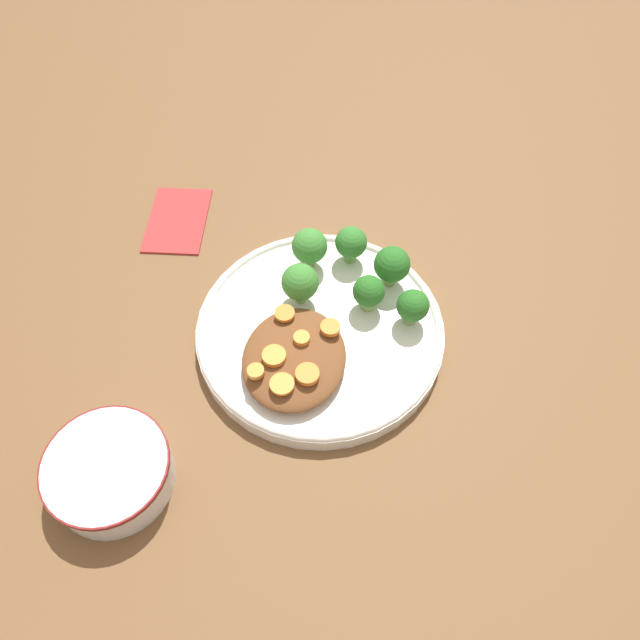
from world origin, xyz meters
The scene contains 18 objects.
ground_plane centered at (0.00, 0.00, 0.00)m, with size 4.00×4.00×0.00m, color brown.
plate centered at (0.00, 0.00, 0.01)m, with size 0.29×0.29×0.02m.
dip_bowl centered at (0.21, -0.18, 0.03)m, with size 0.13×0.13×0.04m.
stew_mound centered at (0.05, -0.02, 0.03)m, with size 0.14×0.11×0.03m, color brown.
broccoli_floret_0 centered at (-0.04, -0.03, 0.05)m, with size 0.04×0.04×0.06m.
broccoli_floret_1 centered at (-0.04, 0.05, 0.05)m, with size 0.04×0.04×0.05m.
broccoli_floret_2 centered at (-0.08, 0.07, 0.05)m, with size 0.04×0.04×0.06m.
broccoli_floret_3 centered at (-0.03, 0.10, 0.05)m, with size 0.04×0.04×0.05m.
broccoli_floret_4 centered at (-0.09, -0.03, 0.05)m, with size 0.04×0.04×0.06m.
broccoli_floret_5 centered at (-0.11, 0.02, 0.05)m, with size 0.04×0.04×0.05m.
carrot_slice_0 centered at (0.06, -0.04, 0.05)m, with size 0.03×0.03×0.01m, color orange.
carrot_slice_1 centered at (0.04, -0.01, 0.05)m, with size 0.02×0.02×0.01m, color orange.
carrot_slice_2 centered at (0.02, 0.01, 0.05)m, with size 0.02×0.02×0.01m, color orange.
carrot_slice_3 centered at (0.10, -0.02, 0.05)m, with size 0.03×0.03×0.00m, color orange.
carrot_slice_4 centered at (0.09, -0.05, 0.05)m, with size 0.02×0.02×0.01m, color orange.
carrot_slice_5 centered at (0.08, 0.00, 0.05)m, with size 0.03×0.03×0.01m, color orange.
carrot_slice_6 centered at (0.01, -0.04, 0.05)m, with size 0.02×0.02×0.00m, color orange.
napkin centered at (-0.15, -0.22, 0.00)m, with size 0.13×0.09×0.01m.
Camera 1 is at (0.40, 0.07, 0.62)m, focal length 35.00 mm.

